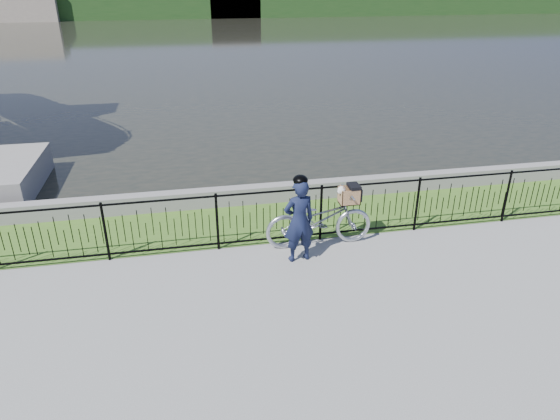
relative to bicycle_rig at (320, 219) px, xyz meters
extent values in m
plane|color=gray|center=(-0.92, -1.40, -0.55)|extent=(120.00, 120.00, 0.00)
cube|color=#426A21|center=(-0.92, 1.20, -0.55)|extent=(60.00, 2.00, 0.01)
plane|color=black|center=(-0.92, 31.60, -0.55)|extent=(120.00, 120.00, 0.00)
cube|color=gray|center=(-0.92, 2.20, -0.35)|extent=(60.00, 0.30, 0.40)
cube|color=#23461B|center=(-0.92, 58.60, 0.95)|extent=(120.00, 6.00, 3.00)
cube|color=gray|center=(-18.92, 56.60, 1.45)|extent=(8.00, 4.00, 4.00)
cube|color=gray|center=(5.08, 57.10, 1.05)|extent=(6.00, 3.00, 3.20)
imported|color=#B1B5BE|center=(-0.01, 0.00, -0.01)|extent=(2.06, 0.72, 1.08)
cube|color=black|center=(0.56, 0.00, 0.29)|extent=(0.38, 0.18, 0.02)
cube|color=#996F47|center=(0.56, 0.00, 0.29)|extent=(0.37, 0.29, 0.01)
cube|color=#996F47|center=(0.56, 0.14, 0.44)|extent=(0.37, 0.02, 0.30)
cube|color=#996F47|center=(0.56, -0.14, 0.44)|extent=(0.37, 0.02, 0.30)
cube|color=#996F47|center=(0.74, 0.00, 0.44)|extent=(0.02, 0.29, 0.30)
cube|color=#996F47|center=(0.39, 0.00, 0.44)|extent=(0.02, 0.29, 0.30)
cube|color=black|center=(0.64, 0.00, 0.62)|extent=(0.20, 0.31, 0.06)
cube|color=black|center=(0.76, 0.00, 0.47)|extent=(0.02, 0.31, 0.24)
ellipsoid|color=silver|center=(0.54, 0.00, 0.42)|extent=(0.31, 0.22, 0.20)
sphere|color=silver|center=(0.40, -0.02, 0.57)|extent=(0.15, 0.15, 0.15)
sphere|color=silver|center=(0.35, -0.04, 0.54)|extent=(0.07, 0.07, 0.07)
sphere|color=black|center=(0.32, -0.05, 0.53)|extent=(0.02, 0.02, 0.02)
cone|color=#90573C|center=(0.40, 0.04, 0.63)|extent=(0.06, 0.08, 0.08)
cone|color=#90573C|center=(0.42, -0.06, 0.63)|extent=(0.06, 0.08, 0.08)
imported|color=#131934|center=(-0.52, -0.47, 0.23)|extent=(0.62, 0.45, 1.57)
ellipsoid|color=black|center=(-0.52, -0.47, 1.00)|extent=(0.26, 0.29, 0.18)
camera|label=1|loc=(-2.41, -8.16, 4.19)|focal=32.00mm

